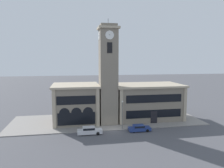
# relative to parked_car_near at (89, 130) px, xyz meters

# --- Properties ---
(ground_plane) EXTENTS (300.00, 300.00, 0.00)m
(ground_plane) POSITION_rel_parked_car_near_xyz_m (4.74, 1.22, -0.77)
(ground_plane) COLOR #4C4C51
(sidewalk_kerb) EXTENTS (43.79, 14.75, 0.15)m
(sidewalk_kerb) POSITION_rel_parked_car_near_xyz_m (4.74, 8.59, -0.69)
(sidewalk_kerb) COLOR gray
(sidewalk_kerb) RESTS_ON ground_plane
(clock_tower) EXTENTS (4.51, 4.51, 23.09)m
(clock_tower) POSITION_rel_parked_car_near_xyz_m (4.73, 6.29, 10.24)
(clock_tower) COLOR gray
(clock_tower) RESTS_ON ground_plane
(town_hall_left_wing) EXTENTS (10.50, 10.29, 8.70)m
(town_hall_left_wing) POSITION_rel_parked_car_near_xyz_m (-2.37, 9.14, 3.61)
(town_hall_left_wing) COLOR gray
(town_hall_left_wing) RESTS_ON ground_plane
(town_hall_right_wing) EXTENTS (16.39, 10.29, 8.41)m
(town_hall_right_wing) POSITION_rel_parked_car_near_xyz_m (14.78, 9.15, 3.46)
(town_hall_right_wing) COLOR gray
(town_hall_right_wing) RESTS_ON ground_plane
(parked_car_near) EXTENTS (4.80, 1.76, 1.48)m
(parked_car_near) POSITION_rel_parked_car_near_xyz_m (0.00, 0.00, 0.00)
(parked_car_near) COLOR silver
(parked_car_near) RESTS_ON ground_plane
(parked_car_mid) EXTENTS (4.45, 1.78, 1.30)m
(parked_car_mid) POSITION_rel_parked_car_near_xyz_m (10.02, -0.00, -0.09)
(parked_car_mid) COLOR navy
(parked_car_mid) RESTS_ON ground_plane
(street_lamp) EXTENTS (0.36, 0.36, 5.89)m
(street_lamp) POSITION_rel_parked_car_near_xyz_m (6.90, 1.71, 3.23)
(street_lamp) COLOR #4C4C51
(street_lamp) RESTS_ON sidewalk_kerb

